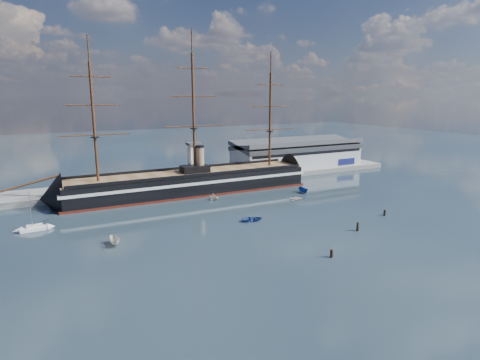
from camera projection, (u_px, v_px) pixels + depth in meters
name	position (u px, v px, depth m)	size (l,w,h in m)	color
ground	(222.00, 205.00, 132.36)	(600.00, 600.00, 0.00)	#18242E
quay	(208.00, 181.00, 168.13)	(180.00, 18.00, 2.00)	slate
warehouse	(297.00, 154.00, 191.39)	(63.00, 21.00, 11.60)	#B7BABC
quay_tower	(194.00, 161.00, 160.35)	(5.00, 5.00, 15.00)	silver
warship	(186.00, 183.00, 146.52)	(112.91, 16.60, 53.94)	black
sailboat	(35.00, 228.00, 107.47)	(7.42, 2.64, 11.66)	white
motorboat_a	(115.00, 245.00, 97.19)	(6.50, 2.38, 2.60)	beige
motorboat_b	(252.00, 221.00, 115.65)	(3.79, 1.52, 1.77)	navy
motorboat_d	(214.00, 200.00, 138.75)	(6.76, 2.93, 2.48)	beige
motorboat_e	(297.00, 200.00, 138.69)	(3.04, 1.22, 1.42)	silver
motorboat_f	(303.00, 193.00, 148.68)	(6.12, 2.24, 2.45)	navy
piling_near_mid	(331.00, 257.00, 89.91)	(0.64, 0.64, 2.57)	black
piling_near_right	(357.00, 231.00, 107.33)	(0.64, 0.64, 3.14)	black
piling_far_right	(384.00, 216.00, 120.64)	(0.64, 0.64, 2.60)	black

